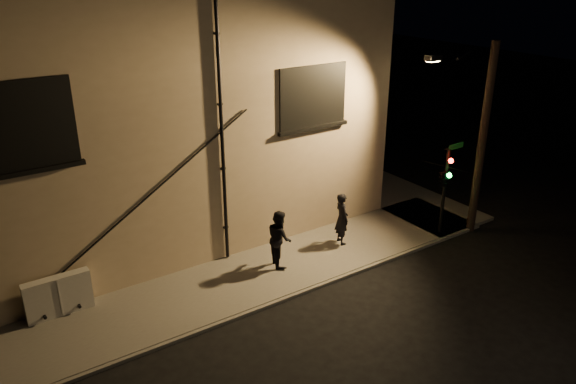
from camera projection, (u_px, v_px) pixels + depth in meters
ground at (326, 284)px, 17.04m from camera, size 90.00×90.00×0.00m
sidewalk at (280, 221)px, 21.00m from camera, size 21.00×16.00×0.12m
building at (115, 97)px, 20.66m from camera, size 16.20×12.23×8.80m
utility_cabinet at (58, 296)px, 15.16m from camera, size 1.75×0.29×1.15m
pedestrian_a at (342, 218)px, 18.90m from camera, size 0.58×0.75×1.82m
pedestrian_b at (280, 238)px, 17.55m from camera, size 0.91×1.05×1.84m
traffic_signal at (445, 177)px, 18.98m from camera, size 1.32×1.90×3.23m
streetlamp_pole at (479, 135)px, 19.02m from camera, size 2.02×1.38×6.73m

